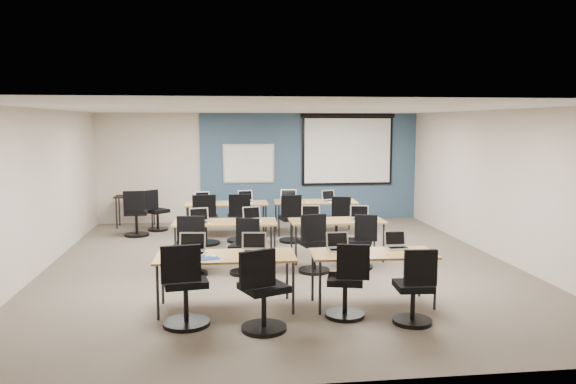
{
  "coord_description": "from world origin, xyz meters",
  "views": [
    {
      "loc": [
        -1.06,
        -9.49,
        2.47
      ],
      "look_at": [
        0.18,
        0.4,
        1.23
      ],
      "focal_mm": 35.0,
      "sensor_mm": 36.0,
      "label": 1
    }
  ],
  "objects": [
    {
      "name": "task_chair_0",
      "position": [
        -1.48,
        -2.81,
        0.44
      ],
      "size": [
        0.58,
        0.58,
        1.05
      ],
      "rotation": [
        0.0,
        0.0,
        0.15
      ],
      "color": "black",
      "rests_on": "floor"
    },
    {
      "name": "training_table_front_right",
      "position": [
        0.99,
        -2.3,
        0.68
      ],
      "size": [
        1.67,
        0.69,
        0.73
      ],
      "rotation": [
        0.0,
        0.0,
        -0.05
      ],
      "color": "brown",
      "rests_on": "floor"
    },
    {
      "name": "spare_chair_b",
      "position": [
        -2.85,
        2.85,
        0.42
      ],
      "size": [
        0.54,
        0.54,
        1.02
      ],
      "rotation": [
        0.0,
        0.0,
        0.05
      ],
      "color": "black",
      "rests_on": "floor"
    },
    {
      "name": "mouse_3",
      "position": [
        1.71,
        -2.31,
        0.74
      ],
      "size": [
        0.06,
        0.09,
        0.03
      ],
      "primitive_type": "ellipsoid",
      "rotation": [
        0.0,
        0.0,
        0.12
      ],
      "color": "white",
      "rests_on": "training_table_front_right"
    },
    {
      "name": "projector_screen",
      "position": [
        2.2,
        4.41,
        1.89
      ],
      "size": [
        2.4,
        0.1,
        1.82
      ],
      "color": "black",
      "rests_on": "wall_back"
    },
    {
      "name": "training_table_mid_left",
      "position": [
        -0.95,
        0.35,
        0.69
      ],
      "size": [
        1.82,
        0.76,
        0.73
      ],
      "rotation": [
        0.0,
        0.0,
        -0.05
      ],
      "color": "olive",
      "rests_on": "floor"
    },
    {
      "name": "laptop_1",
      "position": [
        -0.59,
        -2.06,
        0.79
      ],
      "size": [
        0.33,
        0.28,
        0.25
      ],
      "rotation": [
        0.0,
        0.0,
        -0.13
      ],
      "color": "#B8B8C4",
      "rests_on": "training_table_front_left"
    },
    {
      "name": "snack_bowl",
      "position": [
        -0.48,
        -2.37,
        0.76
      ],
      "size": [
        0.27,
        0.27,
        0.05
      ],
      "primitive_type": "imported",
      "rotation": [
        0.0,
        0.0,
        0.36
      ],
      "color": "brown",
      "rests_on": "training_table_front_left"
    },
    {
      "name": "blue_mousepad",
      "position": [
        -1.19,
        -2.35,
        0.73
      ],
      "size": [
        0.29,
        0.26,
        0.01
      ],
      "primitive_type": "cube",
      "rotation": [
        0.0,
        0.0,
        0.26
      ],
      "color": "navy",
      "rests_on": "training_table_front_left"
    },
    {
      "name": "laptop_8",
      "position": [
        -1.41,
        2.72,
        0.79
      ],
      "size": [
        0.32,
        0.27,
        0.24
      ],
      "rotation": [
        0.0,
        0.0,
        0.1
      ],
      "color": "#BDBDC0",
      "rests_on": "training_table_back_left"
    },
    {
      "name": "mouse_2",
      "position": [
        0.74,
        -2.37,
        0.74
      ],
      "size": [
        0.06,
        0.1,
        0.04
      ],
      "primitive_type": "ellipsoid",
      "rotation": [
        0.0,
        0.0,
        -0.01
      ],
      "color": "white",
      "rests_on": "training_table_front_right"
    },
    {
      "name": "task_chair_10",
      "position": [
        0.43,
        1.84,
        0.41
      ],
      "size": [
        0.52,
        0.52,
        1.0
      ],
      "rotation": [
        0.0,
        0.0,
        0.17
      ],
      "color": "black",
      "rests_on": "floor"
    },
    {
      "name": "mouse_4",
      "position": [
        -1.22,
        0.06,
        0.74
      ],
      "size": [
        0.09,
        0.11,
        0.04
      ],
      "primitive_type": "ellipsoid",
      "rotation": [
        0.0,
        0.0,
        0.29
      ],
      "color": "white",
      "rests_on": "training_table_mid_left"
    },
    {
      "name": "mouse_5",
      "position": [
        -0.33,
        0.16,
        0.74
      ],
      "size": [
        0.08,
        0.11,
        0.04
      ],
      "primitive_type": "ellipsoid",
      "rotation": [
        0.0,
        0.0,
        0.12
      ],
      "color": "white",
      "rests_on": "training_table_mid_left"
    },
    {
      "name": "laptop_7",
      "position": [
        1.47,
        0.22,
        0.79
      ],
      "size": [
        0.33,
        0.28,
        0.25
      ],
      "rotation": [
        0.0,
        0.0,
        -0.23
      ],
      "color": "#B0B0BD",
      "rests_on": "training_table_mid_right"
    },
    {
      "name": "laptop_9",
      "position": [
        -0.47,
        2.74,
        0.79
      ],
      "size": [
        0.34,
        0.29,
        0.25
      ],
      "rotation": [
        0.0,
        0.0,
        0.3
      ],
      "color": "#A3A3AA",
      "rests_on": "training_table_back_left"
    },
    {
      "name": "task_chair_9",
      "position": [
        -0.63,
        1.99,
        0.42
      ],
      "size": [
        0.54,
        0.54,
        1.02
      ],
      "rotation": [
        0.0,
        0.0,
        0.03
      ],
      "color": "black",
      "rests_on": "floor"
    },
    {
      "name": "mouse_0",
      "position": [
        -1.14,
        -2.3,
        0.74
      ],
      "size": [
        0.07,
        0.1,
        0.03
      ],
      "primitive_type": "ellipsoid",
      "rotation": [
        0.0,
        0.0,
        -0.1
      ],
      "color": "white",
      "rests_on": "training_table_front_left"
    },
    {
      "name": "wall_back",
      "position": [
        0.0,
        4.5,
        1.35
      ],
      "size": [
        8.0,
        0.04,
        2.7
      ],
      "primitive_type": "cube",
      "color": "beige",
      "rests_on": "ground"
    },
    {
      "name": "training_table_back_right",
      "position": [
        1.08,
        2.72,
        0.69
      ],
      "size": [
        1.83,
        0.76,
        0.73
      ],
      "rotation": [
        0.0,
        0.0,
        -0.06
      ],
      "color": "#A56632",
      "rests_on": "floor"
    },
    {
      "name": "mouse_7",
      "position": [
        1.58,
        0.12,
        0.74
      ],
      "size": [
        0.08,
        0.11,
        0.04
      ],
      "primitive_type": "ellipsoid",
      "rotation": [
        0.0,
        0.0,
        -0.12
      ],
      "color": "white",
      "rests_on": "training_table_mid_right"
    },
    {
      "name": "task_chair_1",
      "position": [
        -0.57,
        -3.09,
        0.43
      ],
      "size": [
        0.58,
        0.55,
        1.03
      ],
      "rotation": [
        0.0,
        0.0,
        0.41
      ],
      "color": "black",
      "rests_on": "floor"
    },
    {
      "name": "ceiling",
      "position": [
        0.0,
        0.0,
        2.7
      ],
      "size": [
        8.0,
        9.0,
        0.02
      ],
      "primitive_type": "cube",
      "color": "white",
      "rests_on": "ground"
    },
    {
      "name": "task_chair_6",
      "position": [
        0.49,
        -0.57,
        0.41
      ],
      "size": [
        0.52,
        0.52,
        1.0
      ],
      "rotation": [
        0.0,
        0.0,
        0.23
      ],
      "color": "black",
      "rests_on": "floor"
    },
    {
      "name": "spare_chair_a",
      "position": [
        -2.49,
        3.45,
        0.39
      ],
      "size": [
        0.55,
        0.47,
        0.95
      ],
      "rotation": [
        0.0,
        0.0,
        0.74
      ],
      "color": "black",
      "rests_on": "floor"
    },
    {
      "name": "laptop_10",
      "position": [
        0.49,
        2.67,
        0.8
      ],
      "size": [
        0.35,
        0.3,
        0.27
      ],
      "rotation": [
        0.0,
        0.0,
        -0.25
      ],
      "color": "silver",
      "rests_on": "training_table_back_right"
    },
    {
      "name": "snack_plate",
      "position": [
        0.58,
        -2.38,
        0.74
      ],
      "size": [
        0.22,
        0.22,
        0.01
      ],
      "primitive_type": "cylinder",
      "rotation": [
        0.0,
        0.0,
        -0.23
      ],
      "color": "white",
      "rests_on": "training_table_front_right"
    },
    {
      "name": "laptop_5",
      "position": [
        -0.48,
        0.34,
        0.79
      ],
      "size": [
        0.33,
        0.28,
        0.25
      ],
      "rotation": [
        0.0,
        0.0,
        0.24
      ],
      "color": "#AEAEB9",
      "rests_on": "training_table_mid_left"
    },
    {
      "name": "task_chair_8",
      "position": [
        -1.33,
        1.8,
        0.44
      ],
      "size": [
        0.57,
        0.57,
        1.05
      ],
      "rotation": [
        0.0,
        0.0,
        0.07
      ],
      "color": "black",
      "rests_on": "floor"
    },
    {
      "name": "laptop_11",
      "position": [
        1.38,
        2.64,
        0.79
      ],
      "size": [
        0.32,
        0.27,
        0.24
      ],
      "rotation": [
        0.0,
        0.0,
        0.34
      ],
      "color": "#B0B1BF",
      "rests_on": "training_table_back_right"
    },
    {
      "name": "task_chair_11",
      "position": [
        1.38,
        1.74,
        0.4
      ],
      "size": [
        0.49,
        0.48,
        0.97
      ],
      "rotation": [
        0.0,
        0.0,
        -0.3
      ],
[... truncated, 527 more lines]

